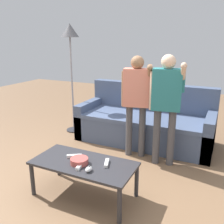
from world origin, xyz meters
TOP-DOWN VIEW (x-y plane):
  - ground_plane at (0.00, 0.00)m, footprint 12.00×12.00m
  - couch at (0.17, 1.55)m, footprint 2.14×0.91m
  - coffee_table at (0.06, -0.19)m, footprint 1.08×0.52m
  - snack_bowl at (0.04, -0.23)m, footprint 0.18×0.18m
  - game_remote_nunchuk at (0.20, -0.33)m, footprint 0.06×0.09m
  - floor_lamp at (-1.16, 1.43)m, footprint 0.31×0.31m
  - player_right at (0.64, 0.87)m, footprint 0.46×0.31m
  - player_center at (0.21, 0.95)m, footprint 0.46×0.32m
  - game_remote_wand_near at (0.30, -0.13)m, footprint 0.09×0.16m
  - game_remote_wand_far at (0.08, -0.29)m, footprint 0.06×0.16m
  - game_remote_wand_spare at (-0.09, -0.14)m, footprint 0.16×0.12m

SIDE VIEW (x-z plane):
  - ground_plane at x=0.00m, z-range 0.00..0.00m
  - couch at x=0.17m, z-range -0.15..0.76m
  - coffee_table at x=0.06m, z-range 0.15..0.55m
  - game_remote_wand_spare at x=-0.09m, z-range 0.39..0.43m
  - game_remote_wand_far at x=0.08m, z-range 0.39..0.43m
  - game_remote_wand_near at x=0.30m, z-range 0.39..0.43m
  - game_remote_nunchuk at x=0.20m, z-range 0.39..0.45m
  - snack_bowl at x=0.04m, z-range 0.40..0.46m
  - player_center at x=0.21m, z-range 0.18..1.60m
  - player_right at x=0.64m, z-range 0.19..1.64m
  - floor_lamp at x=-1.16m, z-range 0.66..2.54m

